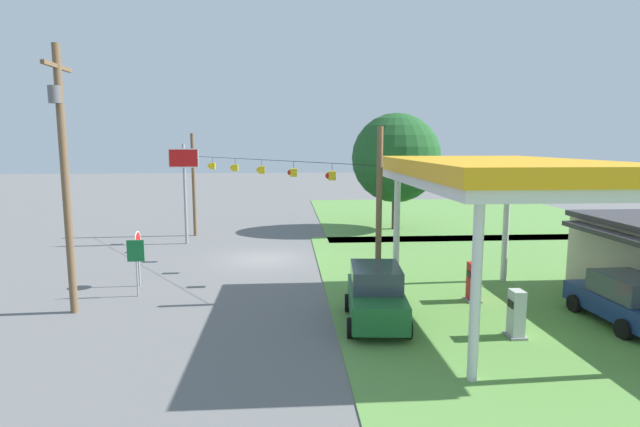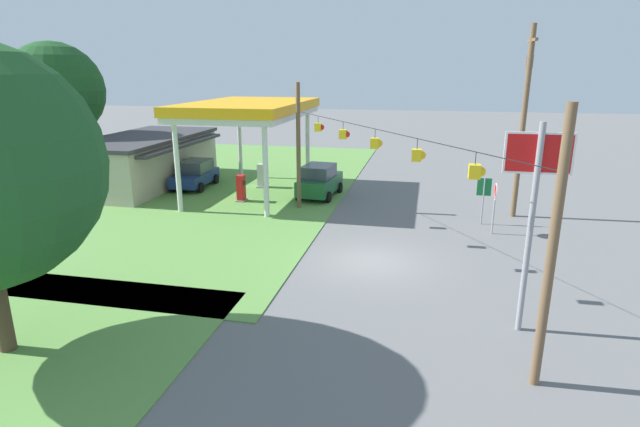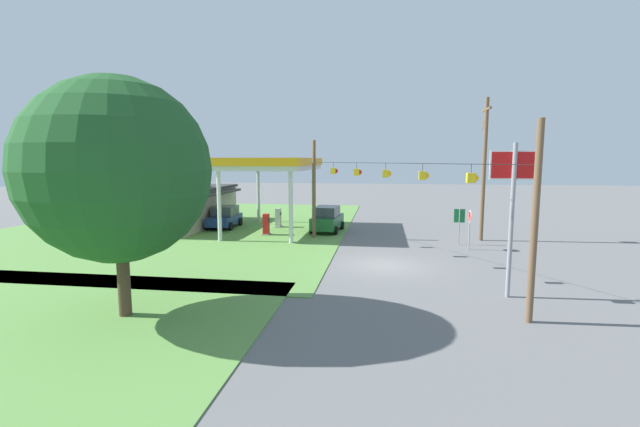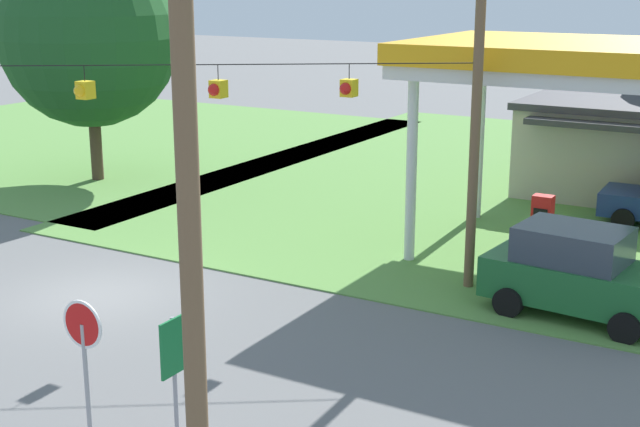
% 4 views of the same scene
% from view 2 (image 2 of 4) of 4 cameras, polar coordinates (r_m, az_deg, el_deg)
% --- Properties ---
extents(ground_plane, '(160.00, 160.00, 0.00)m').
position_cam_2_polar(ground_plane, '(20.87, 5.87, -5.49)').
color(ground_plane, slate).
extents(grass_verge_station_corner, '(36.00, 28.00, 0.04)m').
position_cam_2_polar(grass_verge_station_corner, '(37.35, -18.62, 3.50)').
color(grass_verge_station_corner, '#5B8E42').
rests_on(grass_verge_station_corner, ground).
extents(gas_station_canopy, '(10.82, 6.45, 5.78)m').
position_cam_2_polar(gas_station_canopy, '(31.28, -8.13, 11.60)').
color(gas_station_canopy, silver).
rests_on(gas_station_canopy, ground).
extents(gas_station_store, '(12.06, 6.24, 3.32)m').
position_cam_2_polar(gas_station_store, '(36.39, -19.44, 5.77)').
color(gas_station_store, '#B2A893').
rests_on(gas_station_store, ground).
extents(fuel_pump_near, '(0.71, 0.56, 1.61)m').
position_cam_2_polar(fuel_pump_near, '(30.23, -9.01, 2.77)').
color(fuel_pump_near, gray).
rests_on(fuel_pump_near, ground).
extents(fuel_pump_far, '(0.71, 0.56, 1.61)m').
position_cam_2_polar(fuel_pump_far, '(33.68, -6.72, 4.24)').
color(fuel_pump_far, gray).
rests_on(fuel_pump_far, ground).
extents(car_at_pumps_front, '(4.34, 2.40, 2.04)m').
position_cam_2_polar(car_at_pumps_front, '(30.92, -0.07, 3.77)').
color(car_at_pumps_front, '#1E602D').
rests_on(car_at_pumps_front, ground).
extents(car_at_pumps_rear, '(4.33, 2.23, 1.82)m').
position_cam_2_polar(car_at_pumps_rear, '(34.49, -14.10, 4.41)').
color(car_at_pumps_rear, navy).
rests_on(car_at_pumps_rear, ground).
extents(stop_sign_roadside, '(0.80, 0.08, 2.50)m').
position_cam_2_polar(stop_sign_roadside, '(25.11, 19.38, 1.75)').
color(stop_sign_roadside, '#99999E').
rests_on(stop_sign_roadside, ground).
extents(stop_sign_overhead, '(0.22, 1.86, 6.31)m').
position_cam_2_polar(stop_sign_overhead, '(15.40, 23.34, 2.64)').
color(stop_sign_overhead, gray).
rests_on(stop_sign_overhead, ground).
extents(route_sign, '(0.10, 0.70, 2.40)m').
position_cam_2_polar(route_sign, '(26.59, 18.22, 2.39)').
color(route_sign, gray).
rests_on(route_sign, ground).
extents(utility_pole_main, '(2.20, 0.44, 9.84)m').
position_cam_2_polar(utility_pole_main, '(28.12, 22.29, 10.57)').
color(utility_pole_main, brown).
rests_on(utility_pole_main, ground).
extents(signal_span_gantry, '(15.09, 10.24, 7.01)m').
position_cam_2_polar(signal_span_gantry, '(19.77, 6.24, 5.11)').
color(signal_span_gantry, brown).
rests_on(signal_span_gantry, ground).
extents(tree_behind_station, '(6.46, 6.46, 9.50)m').
position_cam_2_polar(tree_behind_station, '(39.19, -28.02, 12.29)').
color(tree_behind_station, '#4C3828').
rests_on(tree_behind_station, ground).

